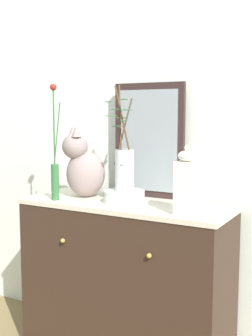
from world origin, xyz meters
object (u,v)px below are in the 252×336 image
object	(u,v)px
jar_lidded_porcelain	(186,183)
sideboard	(126,280)
cat_sitting	(84,167)
vase_glass_clear	(124,165)
bowl_porcelain	(124,197)
mirror_leaning	(149,141)
vase_slim_green	(55,167)

from	to	relation	value
jar_lidded_porcelain	sideboard	bearing A→B (deg)	163.36
cat_sitting	vase_glass_clear	distance (m)	0.28
cat_sitting	jar_lidded_porcelain	xyz separation A→B (m)	(0.66, -0.13, -0.02)
jar_lidded_porcelain	bowl_porcelain	bearing A→B (deg)	165.65
mirror_leaning	jar_lidded_porcelain	xyz separation A→B (m)	(0.35, -0.31, -0.17)
vase_slim_green	bowl_porcelain	size ratio (longest dim) A/B	2.92
vase_glass_clear	sideboard	bearing A→B (deg)	79.68
mirror_leaning	vase_slim_green	bearing A→B (deg)	-140.13
cat_sitting	sideboard	bearing A→B (deg)	-2.90
bowl_porcelain	cat_sitting	bearing A→B (deg)	173.77
sideboard	vase_glass_clear	distance (m)	0.62
vase_slim_green	vase_glass_clear	world-z (taller)	vase_slim_green
sideboard	vase_glass_clear	xyz separation A→B (m)	(-0.00, -0.02, 0.62)
vase_glass_clear	jar_lidded_porcelain	distance (m)	0.40
mirror_leaning	vase_slim_green	world-z (taller)	mirror_leaning
sideboard	bowl_porcelain	world-z (taller)	bowl_porcelain
mirror_leaning	bowl_porcelain	distance (m)	0.35
mirror_leaning	bowl_porcelain	xyz separation A→B (m)	(-0.04, -0.21, -0.28)
sideboard	cat_sitting	xyz separation A→B (m)	(-0.28, 0.01, 0.59)
bowl_porcelain	vase_glass_clear	world-z (taller)	vase_glass_clear
sideboard	jar_lidded_porcelain	bearing A→B (deg)	-16.64
bowl_porcelain	sideboard	bearing A→B (deg)	83.81
cat_sitting	vase_glass_clear	xyz separation A→B (m)	(0.27, -0.03, 0.03)
cat_sitting	jar_lidded_porcelain	bearing A→B (deg)	-11.01
mirror_leaning	vase_glass_clear	world-z (taller)	mirror_leaning
cat_sitting	bowl_porcelain	size ratio (longest dim) A/B	1.90
sideboard	vase_glass_clear	size ratio (longest dim) A/B	2.06
jar_lidded_porcelain	vase_slim_green	bearing A→B (deg)	-178.29
cat_sitting	vase_glass_clear	size ratio (longest dim) A/B	0.74
vase_slim_green	bowl_porcelain	bearing A→B (deg)	18.56
mirror_leaning	jar_lidded_porcelain	world-z (taller)	mirror_leaning
sideboard	cat_sitting	size ratio (longest dim) A/B	2.80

